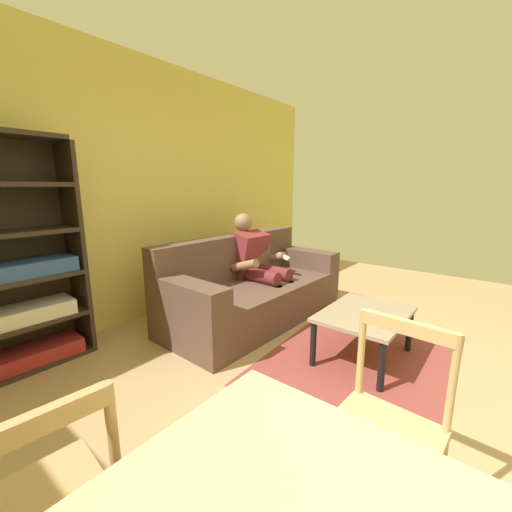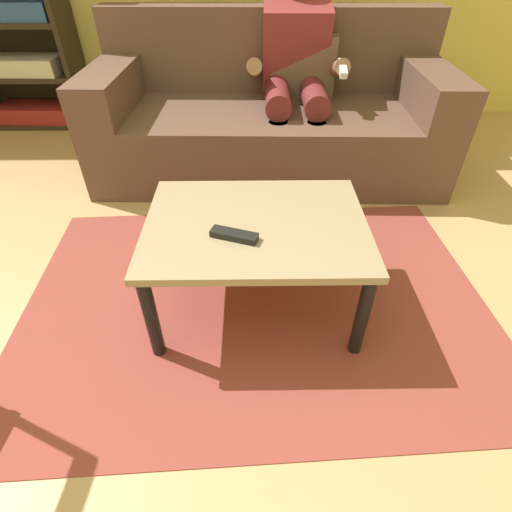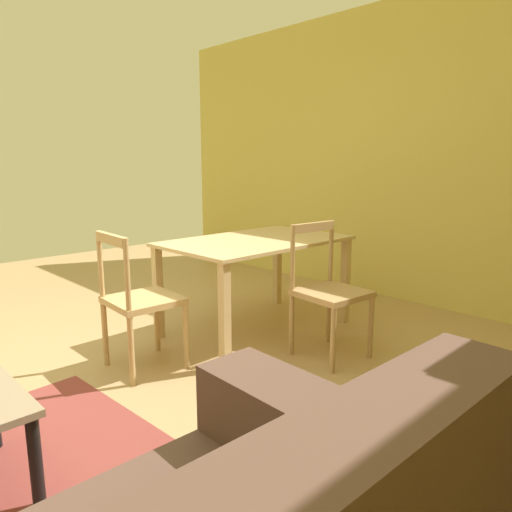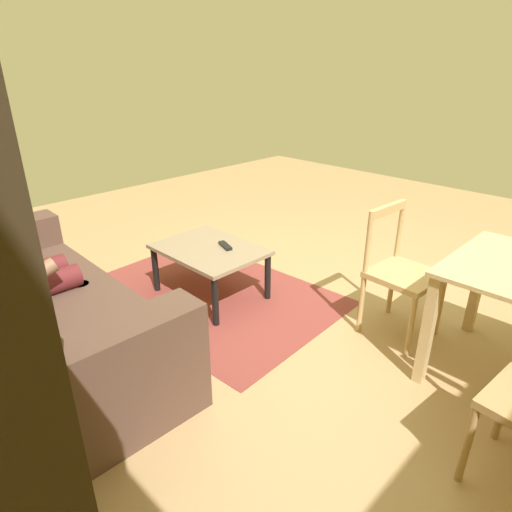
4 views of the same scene
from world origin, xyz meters
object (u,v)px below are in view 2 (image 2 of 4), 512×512
object	(u,v)px
coffee_table	(256,234)
tv_remote	(234,235)
couch	(269,117)
person_lounging	(296,72)
bookshelf	(8,18)

from	to	relation	value
coffee_table	tv_remote	xyz separation A→B (m)	(-0.08, -0.10, 0.07)
couch	coffee_table	xyz separation A→B (m)	(-0.11, -1.32, 0.03)
coffee_table	person_lounging	bearing A→B (deg)	79.06
person_lounging	tv_remote	xyz separation A→B (m)	(-0.34, -1.45, -0.16)
couch	tv_remote	bearing A→B (deg)	-97.41
couch	bookshelf	bearing A→B (deg)	157.10
person_lounging	bookshelf	bearing A→B (deg)	159.46
tv_remote	bookshelf	bearing A→B (deg)	56.71
coffee_table	tv_remote	world-z (taller)	tv_remote
couch	person_lounging	bearing A→B (deg)	11.50
coffee_table	tv_remote	distance (m)	0.14
coffee_table	bookshelf	size ratio (longest dim) A/B	0.45
bookshelf	person_lounging	bearing A→B (deg)	-20.54
coffee_table	tv_remote	size ratio (longest dim) A/B	4.91
person_lounging	coffee_table	size ratio (longest dim) A/B	1.38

